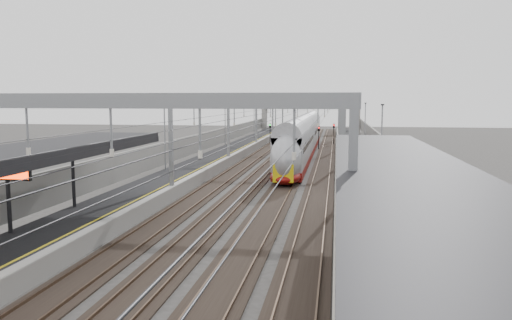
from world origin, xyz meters
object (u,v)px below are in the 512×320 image
(overbridge, at_px, (310,109))
(train, at_px, (302,141))
(signal_green, at_px, (270,130))
(bench, at_px, (426,265))

(overbridge, height_order, train, overbridge)
(signal_green, bearing_deg, train, -70.62)
(bench, bearing_deg, train, 99.26)
(train, xyz_separation_m, bench, (7.53, -46.21, -0.63))
(overbridge, height_order, signal_green, overbridge)
(overbridge, distance_m, bench, 95.88)
(bench, bearing_deg, signal_green, 102.30)
(train, bearing_deg, signal_green, 109.38)
(overbridge, relative_size, bench, 13.15)
(train, height_order, signal_green, train)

